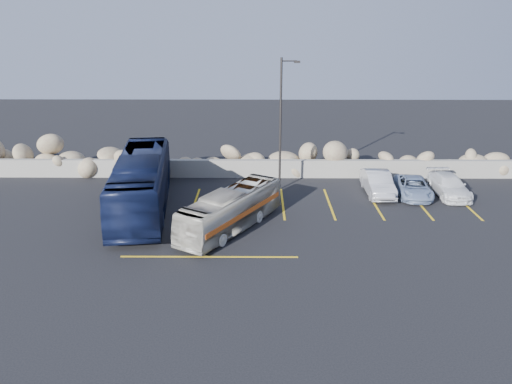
{
  "coord_description": "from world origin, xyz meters",
  "views": [
    {
      "loc": [
        1.26,
        -19.95,
        10.23
      ],
      "look_at": [
        1.08,
        4.0,
        1.76
      ],
      "focal_mm": 35.0,
      "sensor_mm": 36.0,
      "label": 1
    }
  ],
  "objects_px": {
    "car_b": "(378,183)",
    "tour_coach": "(142,182)",
    "car_c": "(449,186)",
    "vintage_bus": "(231,210)",
    "car_d": "(413,187)",
    "lamppost": "(281,121)"
  },
  "relations": [
    {
      "from": "car_d",
      "to": "car_b",
      "type": "bearing_deg",
      "value": 175.13
    },
    {
      "from": "car_b",
      "to": "vintage_bus",
      "type": "bearing_deg",
      "value": -147.98
    },
    {
      "from": "tour_coach",
      "to": "car_c",
      "type": "xyz_separation_m",
      "value": [
        17.91,
        2.33,
        -0.94
      ]
    },
    {
      "from": "car_b",
      "to": "car_c",
      "type": "bearing_deg",
      "value": -2.58
    },
    {
      "from": "car_b",
      "to": "car_d",
      "type": "height_order",
      "value": "car_b"
    },
    {
      "from": "car_b",
      "to": "tour_coach",
      "type": "bearing_deg",
      "value": -169.3
    },
    {
      "from": "car_b",
      "to": "car_d",
      "type": "xyz_separation_m",
      "value": [
        2.05,
        -0.36,
        -0.13
      ]
    },
    {
      "from": "lamppost",
      "to": "tour_coach",
      "type": "distance_m",
      "value": 8.94
    },
    {
      "from": "vintage_bus",
      "to": "car_b",
      "type": "bearing_deg",
      "value": 62.55
    },
    {
      "from": "car_b",
      "to": "car_d",
      "type": "bearing_deg",
      "value": -9.66
    },
    {
      "from": "vintage_bus",
      "to": "car_c",
      "type": "relative_size",
      "value": 1.77
    },
    {
      "from": "vintage_bus",
      "to": "car_d",
      "type": "bearing_deg",
      "value": 55.8
    },
    {
      "from": "car_c",
      "to": "car_d",
      "type": "height_order",
      "value": "car_c"
    },
    {
      "from": "lamppost",
      "to": "vintage_bus",
      "type": "distance_m",
      "value": 7.45
    },
    {
      "from": "lamppost",
      "to": "vintage_bus",
      "type": "xyz_separation_m",
      "value": [
        -2.72,
        -6.12,
        -3.27
      ]
    },
    {
      "from": "tour_coach",
      "to": "car_b",
      "type": "distance_m",
      "value": 13.96
    },
    {
      "from": "vintage_bus",
      "to": "car_b",
      "type": "height_order",
      "value": "vintage_bus"
    },
    {
      "from": "lamppost",
      "to": "car_c",
      "type": "xyz_separation_m",
      "value": [
        10.08,
        -0.99,
        -3.69
      ]
    },
    {
      "from": "car_b",
      "to": "car_c",
      "type": "relative_size",
      "value": 1.0
    },
    {
      "from": "tour_coach",
      "to": "car_d",
      "type": "bearing_deg",
      "value": 0.56
    },
    {
      "from": "lamppost",
      "to": "vintage_bus",
      "type": "bearing_deg",
      "value": -113.98
    },
    {
      "from": "vintage_bus",
      "to": "tour_coach",
      "type": "relative_size",
      "value": 0.67
    }
  ]
}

